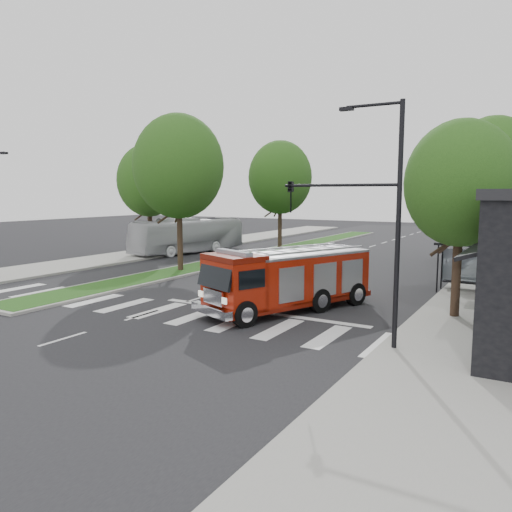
{
  "coord_description": "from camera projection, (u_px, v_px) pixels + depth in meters",
  "views": [
    {
      "loc": [
        14.56,
        -19.34,
        5.14
      ],
      "look_at": [
        1.23,
        3.44,
        1.8
      ],
      "focal_mm": 35.0,
      "sensor_mm": 36.0,
      "label": 1
    }
  ],
  "objects": [
    {
      "name": "city_bus",
      "position": [
        189.0,
        235.0,
        42.79
      ],
      "size": [
        4.71,
        11.18,
        3.03
      ],
      "primitive_type": "imported",
      "rotation": [
        0.0,
        0.0,
        -0.21
      ],
      "color": "#BDBDC1",
      "rests_on": "ground"
    },
    {
      "name": "tree_left_mid",
      "position": [
        149.0,
        180.0,
        41.02
      ],
      "size": [
        5.2,
        5.2,
        9.16
      ],
      "color": "black",
      "rests_on": "ground"
    },
    {
      "name": "median",
      "position": [
        269.0,
        252.0,
        42.91
      ],
      "size": [
        3.0,
        50.0,
        0.15
      ],
      "color": "gray",
      "rests_on": "ground"
    },
    {
      "name": "fire_engine",
      "position": [
        289.0,
        280.0,
        21.81
      ],
      "size": [
        5.4,
        8.56,
        2.86
      ],
      "rotation": [
        0.0,
        0.0,
        -0.39
      ],
      "color": "#590E04",
      "rests_on": "ground"
    },
    {
      "name": "streetlight_right_near",
      "position": [
        371.0,
        208.0,
        16.1
      ],
      "size": [
        4.08,
        0.22,
        8.0
      ],
      "color": "black",
      "rests_on": "ground"
    },
    {
      "name": "tree_median_far",
      "position": [
        280.0,
        178.0,
        43.82
      ],
      "size": [
        5.6,
        5.6,
        9.72
      ],
      "color": "black",
      "rests_on": "ground"
    },
    {
      "name": "bus_shelter",
      "position": [
        469.0,
        254.0,
        25.61
      ],
      "size": [
        3.2,
        1.6,
        2.61
      ],
      "color": "black",
      "rests_on": "ground"
    },
    {
      "name": "sidewalk_left",
      "position": [
        129.0,
        256.0,
        40.32
      ],
      "size": [
        5.0,
        80.0,
        0.15
      ],
      "primitive_type": "cube",
      "color": "gray",
      "rests_on": "ground"
    },
    {
      "name": "tree_median_near",
      "position": [
        179.0,
        167.0,
        31.79
      ],
      "size": [
        5.8,
        5.8,
        10.16
      ],
      "color": "black",
      "rests_on": "ground"
    },
    {
      "name": "tree_right_mid",
      "position": [
        492.0,
        170.0,
        29.91
      ],
      "size": [
        5.6,
        5.6,
        9.72
      ],
      "color": "black",
      "rests_on": "ground"
    },
    {
      "name": "ground",
      "position": [
        199.0,
        298.0,
        24.5
      ],
      "size": [
        140.0,
        140.0,
        0.0
      ],
      "primitive_type": "plane",
      "color": "black",
      "rests_on": "ground"
    },
    {
      "name": "tree_right_near",
      "position": [
        461.0,
        184.0,
        19.76
      ],
      "size": [
        4.4,
        4.4,
        8.05
      ],
      "color": "black",
      "rests_on": "ground"
    },
    {
      "name": "tree_right_far",
      "position": [
        505.0,
        184.0,
        38.55
      ],
      "size": [
        5.0,
        5.0,
        8.73
      ],
      "color": "black",
      "rests_on": "ground"
    },
    {
      "name": "sidewalk_right",
      "position": [
        498.0,
        288.0,
        26.79
      ],
      "size": [
        5.0,
        80.0,
        0.15
      ],
      "primitive_type": "cube",
      "color": "gray",
      "rests_on": "ground"
    },
    {
      "name": "streetlight_right_far",
      "position": [
        481.0,
        202.0,
        35.88
      ],
      "size": [
        2.11,
        0.2,
        8.0
      ],
      "color": "black",
      "rests_on": "ground"
    }
  ]
}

